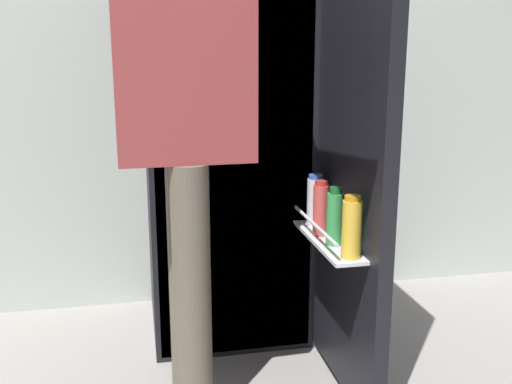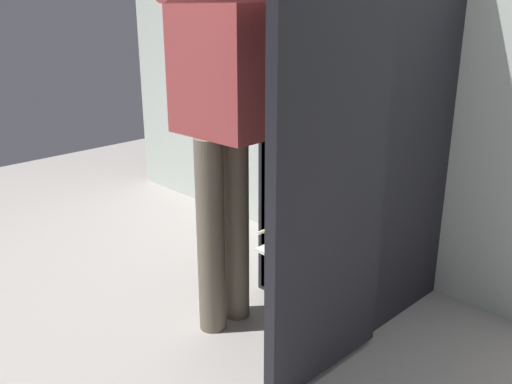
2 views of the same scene
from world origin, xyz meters
name	(u,v)px [view 2 (image 2 of 2)]	position (x,y,z in m)	size (l,w,h in m)	color
ground_plane	(269,332)	(0.00, 0.00, 0.00)	(6.82, 6.82, 0.00)	gray
kitchen_wall	(404,32)	(0.00, 0.91, 1.24)	(4.40, 0.10, 2.48)	beige
refrigerator	(354,121)	(0.02, 0.51, 0.88)	(0.69, 1.22, 1.75)	black
person	(222,91)	(-0.20, -0.07, 1.05)	(0.56, 0.73, 1.74)	#665B4C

